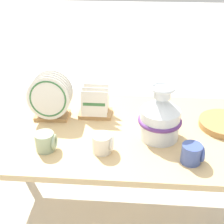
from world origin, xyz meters
The scene contains 8 objects.
ground_plane centered at (0.00, 0.00, 0.00)m, with size 14.00×14.00×0.00m, color beige.
display_table centered at (0.00, 0.00, 0.54)m, with size 1.60×0.84×0.60m.
ceramic_vase centered at (0.26, -0.06, 0.72)m, with size 0.23×0.23×0.30m.
dish_rack_round_plates centered at (-0.36, 0.10, 0.72)m, with size 0.25×0.15×0.27m.
dish_rack_square_plates centered at (-0.11, 0.15, 0.65)m, with size 0.19×0.14×0.18m.
mug_sage_glaze centered at (-0.32, -0.21, 0.65)m, with size 0.11×0.10×0.10m.
mug_cream_glaze centered at (-0.03, -0.21, 0.65)m, with size 0.11×0.10×0.10m.
mug_cobalt_glaze centered at (0.40, -0.26, 0.65)m, with size 0.11×0.10×0.10m.
Camera 1 is at (0.11, -1.46, 1.55)m, focal length 50.00 mm.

